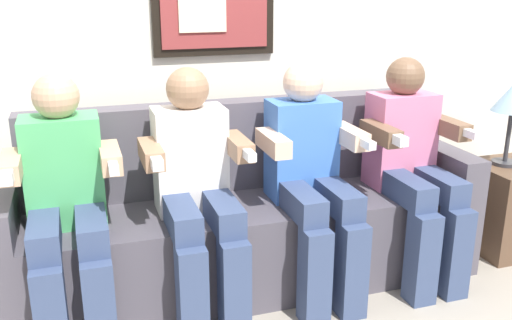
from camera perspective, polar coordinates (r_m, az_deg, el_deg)
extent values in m
plane|color=#9E9384|center=(2.70, 1.02, -15.23)|extent=(6.16, 6.16, 0.00)
cube|color=silver|center=(3.01, -3.74, 14.40)|extent=(4.74, 0.05, 2.60)
cube|color=black|center=(2.96, -4.29, 15.31)|extent=(0.63, 0.03, 0.50)
cube|color=maroon|center=(2.95, -4.21, 15.30)|extent=(0.55, 0.02, 0.42)
cube|color=beige|center=(2.92, -5.44, 14.52)|extent=(0.24, 0.02, 0.18)
cube|color=#514C56|center=(2.83, -0.89, -8.37)|extent=(2.06, 0.58, 0.45)
cube|color=#514C56|center=(2.87, -2.23, 1.59)|extent=(2.06, 0.14, 0.45)
cube|color=#514C56|center=(2.72, -23.93, -9.19)|extent=(0.14, 0.58, 0.62)
cube|color=#514C56|center=(3.27, 17.90, -4.01)|extent=(0.14, 0.58, 0.62)
cube|color=#4CB266|center=(2.55, -18.82, -1.10)|extent=(0.32, 0.20, 0.48)
sphere|color=tan|center=(2.47, -19.56, 6.07)|extent=(0.19, 0.19, 0.19)
cube|color=#38476B|center=(2.43, -20.53, -6.78)|extent=(0.12, 0.40, 0.12)
cube|color=#38476B|center=(2.42, -16.27, -6.39)|extent=(0.12, 0.40, 0.12)
cube|color=#38476B|center=(2.38, -19.92, -14.99)|extent=(0.12, 0.12, 0.45)
cube|color=#38476B|center=(2.38, -15.45, -14.60)|extent=(0.12, 0.12, 0.45)
cube|color=tan|center=(2.42, -23.48, -0.59)|extent=(0.08, 0.28, 0.08)
cube|color=tan|center=(2.41, -14.51, 0.25)|extent=(0.08, 0.28, 0.08)
cube|color=white|center=(2.26, -14.23, -0.66)|extent=(0.04, 0.13, 0.04)
cube|color=white|center=(2.27, -23.83, -1.56)|extent=(0.04, 0.10, 0.04)
cube|color=white|center=(2.59, -6.67, 0.05)|extent=(0.32, 0.20, 0.48)
sphere|color=#9E7556|center=(2.51, -6.93, 7.14)|extent=(0.19, 0.19, 0.19)
cube|color=#38476B|center=(2.45, -7.64, -5.51)|extent=(0.12, 0.40, 0.12)
cube|color=#38476B|center=(2.49, -3.55, -5.04)|extent=(0.12, 0.40, 0.12)
cube|color=#38476B|center=(2.41, -6.44, -13.57)|extent=(0.12, 0.12, 0.45)
cube|color=#38476B|center=(2.44, -2.20, -12.96)|extent=(0.12, 0.12, 0.45)
cube|color=#9E7556|center=(2.43, -10.56, 0.62)|extent=(0.08, 0.28, 0.08)
cube|color=#9E7556|center=(2.50, -1.90, 1.42)|extent=(0.08, 0.28, 0.08)
cube|color=white|center=(2.35, -0.82, 0.62)|extent=(0.04, 0.13, 0.04)
cube|color=white|center=(2.27, -10.01, -0.26)|extent=(0.04, 0.10, 0.04)
cube|color=#3F72CC|center=(2.74, 4.61, 1.12)|extent=(0.32, 0.20, 0.48)
sphere|color=beige|center=(2.67, 4.78, 7.83)|extent=(0.19, 0.19, 0.19)
cube|color=#38476B|center=(2.60, 4.36, -4.07)|extent=(0.12, 0.40, 0.12)
cube|color=#38476B|center=(2.67, 7.95, -3.60)|extent=(0.12, 0.40, 0.12)
cube|color=#38476B|center=(2.55, 5.94, -11.60)|extent=(0.12, 0.12, 0.45)
cube|color=#38476B|center=(2.62, 9.61, -10.91)|extent=(0.12, 0.12, 0.45)
cube|color=beige|center=(2.55, 1.73, 1.74)|extent=(0.08, 0.28, 0.08)
cube|color=beige|center=(2.70, 9.36, 2.40)|extent=(0.08, 0.28, 0.08)
cube|color=white|center=(2.56, 11.00, 1.72)|extent=(0.04, 0.13, 0.04)
cube|color=pink|center=(2.99, 14.36, 2.01)|extent=(0.32, 0.20, 0.48)
sphere|color=brown|center=(2.92, 14.84, 8.16)|extent=(0.19, 0.19, 0.19)
cube|color=#38476B|center=(2.84, 14.66, -2.68)|extent=(0.12, 0.40, 0.12)
cube|color=#38476B|center=(2.94, 17.64, -2.26)|extent=(0.12, 0.40, 0.12)
cube|color=#38476B|center=(2.80, 16.41, -9.50)|extent=(0.12, 0.12, 0.45)
cube|color=#38476B|center=(2.90, 19.39, -8.83)|extent=(0.12, 0.12, 0.45)
cube|color=brown|center=(2.78, 12.45, 2.66)|extent=(0.08, 0.28, 0.08)
cube|color=brown|center=(2.98, 18.79, 3.16)|extent=(0.08, 0.28, 0.08)
cube|color=white|center=(2.86, 20.69, 2.56)|extent=(0.04, 0.13, 0.04)
cube|color=white|center=(2.64, 14.20, 2.00)|extent=(0.04, 0.10, 0.04)
cube|color=brown|center=(3.50, 24.10, -4.37)|extent=(0.40, 0.40, 0.50)
cylinder|color=#333338|center=(3.40, 23.79, -0.25)|extent=(0.14, 0.14, 0.02)
cylinder|color=#333338|center=(3.37, 24.11, 2.18)|extent=(0.02, 0.02, 0.28)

